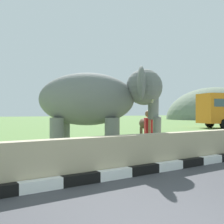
% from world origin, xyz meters
% --- Properties ---
extents(striped_curb, '(16.20, 0.20, 0.24)m').
position_xyz_m(striped_curb, '(-0.35, 3.54, 0.12)').
color(striped_curb, white).
rests_on(striped_curb, ground_plane).
extents(barrier_parapet, '(28.00, 0.36, 1.00)m').
position_xyz_m(barrier_parapet, '(2.00, 3.84, 0.50)').
color(barrier_parapet, tan).
rests_on(barrier_parapet, ground_plane).
extents(elephant, '(3.93, 3.65, 2.98)m').
position_xyz_m(elephant, '(1.88, 5.81, 1.96)').
color(elephant, slate).
rests_on(elephant, ground_plane).
extents(person_handler, '(0.43, 0.59, 1.66)m').
position_xyz_m(person_handler, '(3.57, 5.25, 0.93)').
color(person_handler, navy).
rests_on(person_handler, ground_plane).
extents(cow_near, '(1.46, 1.77, 1.23)m').
position_xyz_m(cow_near, '(8.79, 11.60, 0.87)').
color(cow_near, '#473323').
rests_on(cow_near, ground_plane).
extents(hill_east, '(25.87, 20.70, 15.29)m').
position_xyz_m(hill_east, '(55.00, 39.22, 0.00)').
color(hill_east, slate).
rests_on(hill_east, ground_plane).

